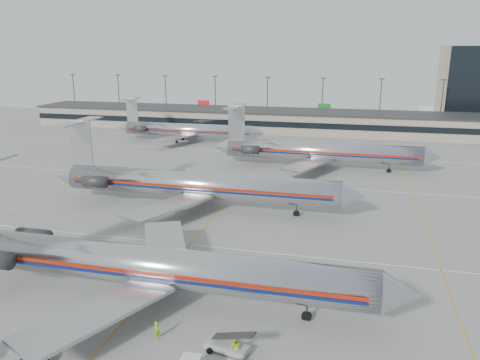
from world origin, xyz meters
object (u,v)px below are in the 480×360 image
(jet_second_row, at_px, (193,184))
(tug_center, at_px, (33,356))
(jet_foreground, at_px, (146,264))
(belt_loader, at_px, (228,345))

(jet_second_row, distance_m, tug_center, 39.08)
(jet_foreground, xyz_separation_m, jet_second_row, (-4.71, 27.54, 0.08))
(jet_foreground, relative_size, tug_center, 22.94)
(jet_foreground, distance_m, belt_loader, 12.25)
(tug_center, bearing_deg, jet_foreground, 48.36)
(jet_foreground, bearing_deg, tug_center, -111.72)
(jet_second_row, relative_size, belt_loader, 11.35)
(tug_center, relative_size, belt_loader, 0.48)
(belt_loader, bearing_deg, tug_center, -148.43)
(jet_second_row, height_order, tug_center, jet_second_row)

